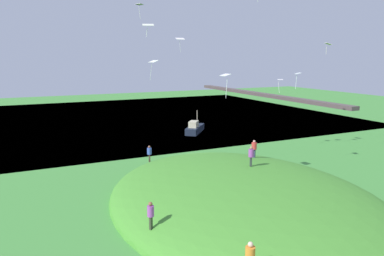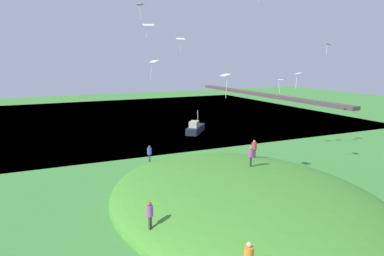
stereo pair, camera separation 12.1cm
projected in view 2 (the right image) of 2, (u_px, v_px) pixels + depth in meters
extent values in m
plane|color=#438C3A|center=(197.00, 161.00, 39.69)|extent=(160.00, 160.00, 0.00)
cube|color=#486693|center=(121.00, 118.00, 69.03)|extent=(57.72, 80.00, 0.40)
ellipsoid|color=#448D2E|center=(243.00, 202.00, 28.48)|extent=(25.89, 20.26, 4.65)
cube|color=#524645|center=(261.00, 94.00, 81.80)|extent=(51.95, 1.80, 0.70)
cube|color=#192232|center=(195.00, 129.00, 54.92)|extent=(5.31, 4.81, 0.98)
cube|color=#BBB193|center=(194.00, 124.00, 53.95)|extent=(2.13, 2.05, 0.90)
cylinder|color=gray|center=(198.00, 117.00, 55.92)|extent=(0.14, 0.14, 2.23)
cube|color=#2F3535|center=(251.00, 162.00, 30.03)|extent=(0.27, 0.20, 0.81)
cylinder|color=purple|center=(251.00, 153.00, 29.89)|extent=(0.56, 0.56, 0.64)
sphere|color=#977558|center=(251.00, 148.00, 29.81)|extent=(0.24, 0.24, 0.24)
cube|color=#3E2D24|center=(150.00, 158.00, 36.27)|extent=(0.28, 0.23, 0.81)
cylinder|color=#364DA9|center=(149.00, 151.00, 36.13)|extent=(0.60, 0.60, 0.64)
sphere|color=brown|center=(149.00, 147.00, 36.05)|extent=(0.24, 0.24, 0.24)
cube|color=#373C2B|center=(150.00, 223.00, 21.67)|extent=(0.23, 0.25, 0.82)
cylinder|color=purple|center=(150.00, 211.00, 21.53)|extent=(0.57, 0.57, 0.65)
sphere|color=brown|center=(150.00, 204.00, 21.44)|extent=(0.25, 0.25, 0.25)
cylinder|color=orange|center=(249.00, 254.00, 17.15)|extent=(0.56, 0.56, 0.69)
sphere|color=beige|center=(249.00, 245.00, 17.06)|extent=(0.26, 0.26, 0.26)
cube|color=#2C334C|center=(254.00, 153.00, 33.93)|extent=(0.30, 0.25, 0.79)
cylinder|color=red|center=(254.00, 146.00, 33.80)|extent=(0.64, 0.64, 0.63)
sphere|color=tan|center=(254.00, 142.00, 33.71)|extent=(0.24, 0.24, 0.24)
cube|color=white|center=(154.00, 61.00, 42.66)|extent=(1.31, 1.07, 0.27)
cylinder|color=white|center=(151.00, 72.00, 43.06)|extent=(0.32, 0.20, 1.94)
cube|color=silver|center=(298.00, 73.00, 34.06)|extent=(0.81, 0.70, 0.15)
cylinder|color=silver|center=(296.00, 82.00, 34.47)|extent=(0.07, 0.14, 1.29)
cube|color=white|center=(281.00, 80.00, 41.57)|extent=(0.68, 0.75, 0.07)
cylinder|color=white|center=(279.00, 87.00, 41.49)|extent=(0.23, 0.13, 1.36)
cube|color=white|center=(181.00, 39.00, 43.15)|extent=(0.80, 1.09, 0.25)
cylinder|color=white|center=(180.00, 47.00, 43.22)|extent=(0.23, 0.21, 1.32)
cube|color=white|center=(225.00, 75.00, 29.99)|extent=(0.94, 0.66, 0.19)
cylinder|color=white|center=(226.00, 88.00, 29.98)|extent=(0.04, 0.15, 1.68)
cube|color=silver|center=(329.00, 44.00, 37.05)|extent=(0.97, 0.83, 0.22)
cylinder|color=silver|center=(327.00, 50.00, 37.19)|extent=(0.08, 0.12, 0.85)
cube|color=white|center=(148.00, 25.00, 38.32)|extent=(1.13, 1.38, 0.28)
cylinder|color=white|center=(147.00, 32.00, 38.55)|extent=(0.11, 0.16, 0.95)
cube|color=white|center=(140.00, 4.00, 41.50)|extent=(1.04, 0.94, 0.10)
cylinder|color=white|center=(140.00, 13.00, 41.70)|extent=(0.06, 0.22, 1.44)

